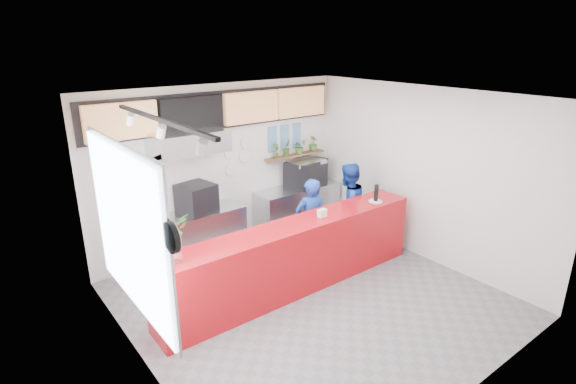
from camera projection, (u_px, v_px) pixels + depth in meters
floor at (311, 299)px, 6.76m from camera, size 5.00×5.00×0.00m
ceiling at (315, 98)px, 5.78m from camera, size 5.00×5.00×0.00m
wall_back at (223, 168)px, 8.14m from camera, size 5.00×0.00×5.00m
wall_left at (137, 257)px, 4.83m from camera, size 0.00×5.00×5.00m
wall_right at (423, 175)px, 7.72m from camera, size 0.00×5.00×5.00m
service_counter at (295, 257)px, 6.88m from camera, size 4.50×0.60×1.10m
cream_band at (220, 107)px, 7.77m from camera, size 5.00×0.02×0.80m
prep_bench at (194, 237)px, 7.80m from camera, size 1.80×0.60×0.90m
panini_oven at (196, 198)px, 7.62m from camera, size 0.64×0.64×0.49m
extraction_hood at (189, 142)px, 7.20m from camera, size 1.20×0.70×0.35m
hood_lip at (189, 154)px, 7.27m from camera, size 1.20×0.69×0.31m
right_bench at (297, 208)px, 9.13m from camera, size 1.80×0.60×0.90m
espresso_machine at (306, 173)px, 9.02m from camera, size 0.94×0.80×0.51m
espresso_tray at (306, 162)px, 8.95m from camera, size 0.72×0.51×0.07m
herb_shelf at (295, 155)px, 8.99m from camera, size 1.40×0.18×0.04m
menu_board_far_left at (121, 121)px, 6.69m from camera, size 1.10×0.10×0.55m
menu_board_mid_left at (192, 114)px, 7.37m from camera, size 1.10×0.10×0.55m
menu_board_mid_right at (251, 107)px, 8.04m from camera, size 1.10×0.10×0.55m
menu_board_far_right at (301, 102)px, 8.71m from camera, size 1.10×0.10×0.55m
soffit at (221, 110)px, 7.77m from camera, size 4.80×0.04×0.65m
window_pane at (128, 230)px, 5.00m from camera, size 0.04×2.20×1.90m
window_frame at (130, 230)px, 5.01m from camera, size 0.03×2.30×2.00m
wall_clock_rim at (171, 238)px, 4.00m from camera, size 0.05×0.30×0.30m
wall_clock_face at (174, 237)px, 4.01m from camera, size 0.02×0.26×0.26m
track_rail at (160, 120)px, 4.59m from camera, size 0.05×2.40×0.04m
dec_plate_a at (230, 153)px, 8.12m from camera, size 0.24×0.03×0.24m
dec_plate_b at (245, 156)px, 8.33m from camera, size 0.24×0.03×0.24m
dec_plate_c at (231, 169)px, 8.22m from camera, size 0.24×0.03×0.24m
dec_plate_d at (246, 142)px, 8.28m from camera, size 0.24×0.03×0.24m
photo_frame_a at (272, 133)px, 8.60m from camera, size 0.20×0.02×0.25m
photo_frame_b at (285, 131)px, 8.77m from camera, size 0.20×0.02×0.25m
photo_frame_c at (297, 129)px, 8.95m from camera, size 0.20×0.02×0.25m
photo_frame_d at (272, 146)px, 8.68m from camera, size 0.20×0.02×0.25m
photo_frame_e at (285, 144)px, 8.85m from camera, size 0.20×0.02×0.25m
photo_frame_f at (297, 142)px, 9.03m from camera, size 0.20×0.02×0.25m
staff_center at (310, 221)px, 7.67m from camera, size 0.62×0.48×1.52m
staff_right at (347, 207)px, 8.18m from camera, size 0.83×0.66×1.62m
herb_a at (276, 150)px, 8.66m from camera, size 0.20×0.17×0.32m
herb_b at (287, 148)px, 8.81m from camera, size 0.22×0.20×0.32m
herb_c at (299, 146)px, 9.00m from camera, size 0.30×0.27×0.29m
herb_d at (313, 143)px, 9.21m from camera, size 0.22×0.21×0.31m
glass_vase at (175, 254)px, 5.53m from camera, size 0.22×0.22×0.21m
basil_vase at (173, 230)px, 5.43m from camera, size 0.43×0.39×0.41m
napkin_holder at (322, 213)px, 6.95m from camera, size 0.14×0.09×0.12m
white_plate at (376, 201)px, 7.60m from camera, size 0.29×0.29×0.02m
pepper_mill at (376, 193)px, 7.55m from camera, size 0.09×0.09×0.29m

